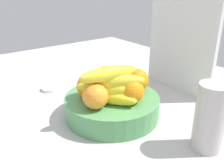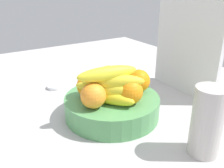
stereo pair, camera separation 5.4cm
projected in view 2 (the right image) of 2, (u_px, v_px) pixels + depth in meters
The scene contains 11 objects.
ground_plane at pixel (107, 121), 74.14cm from camera, with size 180.00×140.00×3.00cm, color #B4B0B0.
fruit_bowl at pixel (112, 106), 73.20cm from camera, with size 27.77×27.77×6.26cm, color #539759.
orange_front_left at pixel (108, 76), 77.73cm from camera, with size 6.87×6.87×6.87cm, color orange.
orange_front_right at pixel (89, 86), 70.77cm from camera, with size 6.87×6.87×6.87cm, color orange.
orange_center at pixel (93, 96), 64.60cm from camera, with size 6.87×6.87×6.87cm, color orange.
orange_back_left at pixel (130, 92), 66.90cm from camera, with size 6.87×6.87×6.87cm, color orange.
orange_back_right at pixel (139, 81), 74.18cm from camera, with size 6.87×6.87×6.87cm, color orange.
banana_bunch at pixel (108, 85), 66.49cm from camera, with size 16.83×17.94×10.60cm.
cutting_board at pixel (187, 42), 84.57cm from camera, with size 28.00×1.80×36.00cm, color silver.
thermos_tumbler at pixel (207, 122), 55.25cm from camera, with size 7.13×7.13×16.65cm, color beige.
jar_lid at pixel (55, 87), 93.27cm from camera, with size 6.20×6.20×1.13cm, color silver.
Camera 2 is at (54.86, -33.11, 37.48)cm, focal length 39.59 mm.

